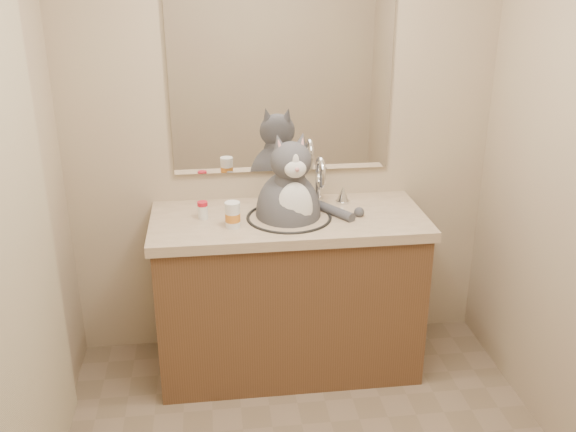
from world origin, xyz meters
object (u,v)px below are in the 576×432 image
object	(u,v)px
pill_bottle_redcap	(203,210)
pill_bottle_orange	(233,215)
grey_canister	(235,215)
cat	(289,207)

from	to	relation	value
pill_bottle_redcap	pill_bottle_orange	world-z (taller)	pill_bottle_orange
pill_bottle_redcap	grey_canister	xyz separation A→B (m)	(0.15, -0.05, -0.01)
pill_bottle_redcap	pill_bottle_orange	size ratio (longest dim) A/B	0.70
pill_bottle_orange	grey_canister	size ratio (longest dim) A/B	2.05
pill_bottle_orange	grey_canister	distance (m)	0.08
pill_bottle_redcap	grey_canister	bearing A→B (deg)	-18.04
cat	pill_bottle_orange	bearing A→B (deg)	-167.09
pill_bottle_redcap	grey_canister	world-z (taller)	pill_bottle_redcap
cat	pill_bottle_redcap	world-z (taller)	cat
pill_bottle_redcap	cat	bearing A→B (deg)	-2.15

